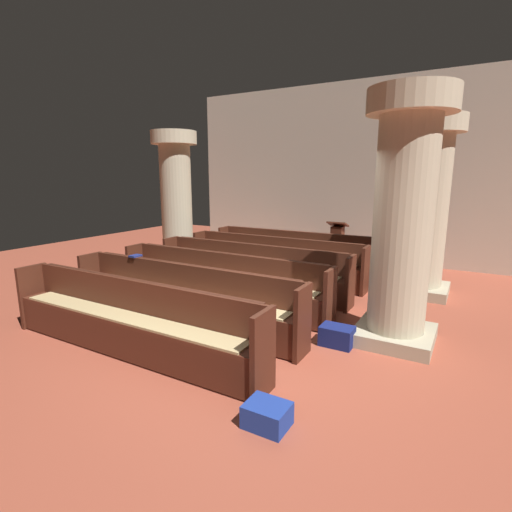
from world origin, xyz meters
TOP-DOWN VIEW (x-y plane):
  - ground_plane at (0.00, 0.00)m, footprint 19.20×19.20m
  - back_wall at (0.00, 6.08)m, footprint 10.00×0.16m
  - pew_row_0 at (-1.18, 4.06)m, footprint 3.91×0.47m
  - pew_row_1 at (-1.18, 3.07)m, footprint 3.91×0.46m
  - pew_row_2 at (-1.18, 2.08)m, footprint 3.91×0.46m
  - pew_row_3 at (-1.18, 1.09)m, footprint 3.91×0.47m
  - pew_row_4 at (-1.18, 0.10)m, footprint 3.91×0.46m
  - pew_row_5 at (-1.18, -0.89)m, footprint 3.91×0.46m
  - pillar_aisle_side at (1.63, 3.60)m, footprint 1.07×1.07m
  - pillar_far_side at (-3.95, 3.24)m, footprint 1.07×1.07m
  - pillar_aisle_rear at (1.63, 1.14)m, footprint 1.06×1.06m
  - lectern at (-0.52, 5.23)m, footprint 0.48×0.45m
  - hymn_book at (-2.26, 0.29)m, footprint 0.13×0.18m
  - kneeler_box_blue at (1.00, -1.30)m, footprint 0.39×0.31m
  - kneeler_box_navy at (1.01, 0.63)m, footprint 0.42×0.29m

SIDE VIEW (x-z plane):
  - ground_plane at x=0.00m, z-range 0.00..0.00m
  - kneeler_box_blue at x=1.00m, z-range 0.00..0.21m
  - kneeler_box_navy at x=1.01m, z-range 0.00..0.26m
  - lectern at x=-0.52m, z-range -0.09..0.99m
  - pew_row_0 at x=-1.18m, z-range 0.04..0.95m
  - pew_row_1 at x=-1.18m, z-range 0.04..0.95m
  - pew_row_2 at x=-1.18m, z-range 0.04..0.95m
  - pew_row_3 at x=-1.18m, z-range 0.04..0.95m
  - pew_row_4 at x=-1.18m, z-range 0.04..0.95m
  - pew_row_5 at x=-1.18m, z-range 0.04..0.95m
  - hymn_book at x=-2.26m, z-range 0.91..0.94m
  - pillar_aisle_rear at x=1.63m, z-range 0.07..3.28m
  - pillar_aisle_side at x=1.63m, z-range 0.07..3.28m
  - pillar_far_side at x=-3.95m, z-range 0.07..3.28m
  - back_wall at x=0.00m, z-range 0.00..4.50m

